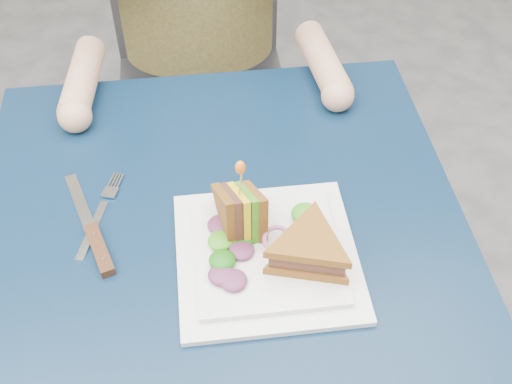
{
  "coord_description": "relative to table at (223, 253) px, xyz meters",
  "views": [
    {
      "loc": [
        -0.02,
        -0.64,
        1.48
      ],
      "look_at": [
        0.05,
        -0.03,
        0.82
      ],
      "focal_mm": 45.0,
      "sensor_mm": 36.0,
      "label": 1
    }
  ],
  "objects": [
    {
      "name": "table",
      "position": [
        0.0,
        0.0,
        0.0
      ],
      "size": [
        0.75,
        0.75,
        0.73
      ],
      "color": "black",
      "rests_on": "ground"
    },
    {
      "name": "chair",
      "position": [
        0.0,
        0.73,
        -0.11
      ],
      "size": [
        0.42,
        0.4,
        0.93
      ],
      "color": "#47474C",
      "rests_on": "ground"
    },
    {
      "name": "plate",
      "position": [
        0.06,
        -0.08,
        0.09
      ],
      "size": [
        0.26,
        0.26,
        0.02
      ],
      "color": "white",
      "rests_on": "table"
    },
    {
      "name": "sandwich_flat",
      "position": [
        0.12,
        -0.1,
        0.12
      ],
      "size": [
        0.17,
        0.17,
        0.05
      ],
      "color": "brown",
      "rests_on": "plate"
    },
    {
      "name": "sandwich_upright",
      "position": [
        0.03,
        -0.03,
        0.13
      ],
      "size": [
        0.08,
        0.13,
        0.13
      ],
      "color": "brown",
      "rests_on": "plate"
    },
    {
      "name": "fork",
      "position": [
        -0.19,
        0.03,
        0.08
      ],
      "size": [
        0.07,
        0.18,
        0.01
      ],
      "color": "silver",
      "rests_on": "table"
    },
    {
      "name": "knife",
      "position": [
        -0.19,
        -0.02,
        0.09
      ],
      "size": [
        0.09,
        0.22,
        0.02
      ],
      "color": "silver",
      "rests_on": "table"
    },
    {
      "name": "toothpick",
      "position": [
        0.03,
        -0.03,
        0.2
      ],
      "size": [
        0.01,
        0.01,
        0.06
      ],
      "primitive_type": "cylinder",
      "rotation": [
        0.14,
        0.07,
        0.0
      ],
      "color": "tan",
      "rests_on": "sandwich_upright"
    },
    {
      "name": "toothpick_frill",
      "position": [
        0.03,
        -0.03,
        0.23
      ],
      "size": [
        0.01,
        0.01,
        0.02
      ],
      "primitive_type": "ellipsoid",
      "color": "orange",
      "rests_on": "sandwich_upright"
    },
    {
      "name": "lettuce_spill",
      "position": [
        0.07,
        -0.07,
        0.11
      ],
      "size": [
        0.15,
        0.13,
        0.02
      ],
      "primitive_type": null,
      "color": "#337A14",
      "rests_on": "plate"
    },
    {
      "name": "onion_ring",
      "position": [
        0.08,
        -0.07,
        0.11
      ],
      "size": [
        0.04,
        0.04,
        0.02
      ],
      "primitive_type": "torus",
      "rotation": [
        0.44,
        0.0,
        0.0
      ],
      "color": "#9E4C7A",
      "rests_on": "plate"
    }
  ]
}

